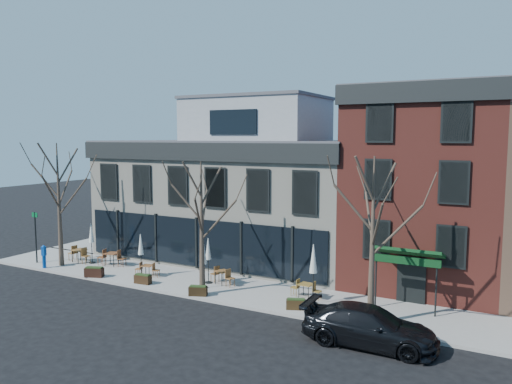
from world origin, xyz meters
The scene contains 25 objects.
ground centered at (0.00, 0.00, 0.00)m, with size 120.00×120.00×0.00m, color black.
sidewalk_front centered at (3.25, -2.15, 0.07)m, with size 33.50×4.70×0.15m, color gray.
sidewalk_side centered at (-11.25, 6.00, 0.07)m, with size 4.50×12.00×0.15m, color gray.
corner_building centered at (0.07, 5.07, 4.72)m, with size 18.39×10.39×11.10m.
red_brick_building centered at (13.00, 4.98, 5.64)m, with size 8.20×11.78×11.18m.
tree_corner centered at (-8.49, -3.20, 4.25)m, with size 3.93×3.98×7.92m.
tree_mid centered at (3.01, -3.90, 3.79)m, with size 3.50×3.55×7.04m.
tree_right centered at (12.01, -3.90, 4.02)m, with size 3.72×3.77×7.48m.
sign_pole centered at (-10.50, -3.50, 2.07)m, with size 0.50×0.10×3.40m.
parked_sedan centered at (12.47, -5.81, 0.79)m, with size 2.22×5.47×1.59m, color black.
call_box centered at (-8.91, -4.20, 0.95)m, with size 0.30×0.30×1.50m.
cafe_set_0 centered at (-8.12, -2.06, 0.68)m, with size 2.01×0.89×1.04m.
cafe_set_1 centered at (-5.53, -1.74, 0.68)m, with size 2.01×0.94×1.03m.
cafe_set_2 centered at (-1.85, -2.59, 0.57)m, with size 1.60×0.74×0.82m.
cafe_set_3 centered at (2.95, -1.82, 0.63)m, with size 1.83×0.97×0.94m.
cafe_set_5 centered at (8.05, -1.84, 0.61)m, with size 1.72×0.72×0.90m.
umbrella_0 centered at (-7.15, -1.87, 2.03)m, with size 0.43×0.43×2.66m.
umbrella_1 centered at (-2.08, -2.86, 1.97)m, with size 0.41×0.41×2.58m.
umbrella_2 centered at (2.15, -2.03, 1.99)m, with size 0.42×0.42×2.61m.
umbrella_3 centered at (2.45, -2.93, 1.95)m, with size 0.41×0.41×2.56m.
umbrella_4 centered at (8.75, -2.60, 2.29)m, with size 0.49×0.49×3.03m.
planter_0 centered at (-4.55, -4.20, 0.45)m, with size 1.17×0.78×0.61m.
planter_1 centered at (-1.08, -3.89, 0.42)m, with size 1.01×0.47×0.55m.
planter_2 centered at (2.93, -4.20, 0.42)m, with size 1.03×0.70×0.54m.
planter_3 centered at (8.30, -3.69, 0.41)m, with size 1.01×0.69×0.52m.
Camera 1 is at (17.60, -25.20, 8.43)m, focal length 35.00 mm.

